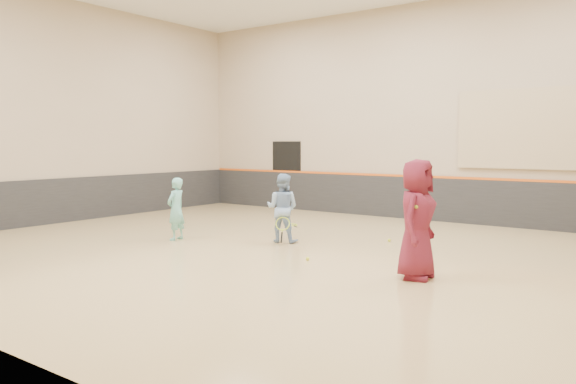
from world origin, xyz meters
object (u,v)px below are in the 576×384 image
Objects in this scene: instructor at (282,208)px; spare_racket at (292,224)px; girl at (176,209)px; young_man at (417,219)px.

instructor reaches higher than spare_racket.
girl is 2.20× the size of spare_racket.
spare_racket is at bearing 49.01° from young_man.
girl is 0.93× the size of instructor.
young_man is 6.15m from spare_racket.
spare_racket is (-4.95, 3.53, -0.92)m from young_man.
instructor is at bearing 63.82° from young_man.
spare_racket is (-1.27, 2.14, -0.72)m from instructor.
young_man reaches higher than girl.
young_man reaches higher than spare_racket.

